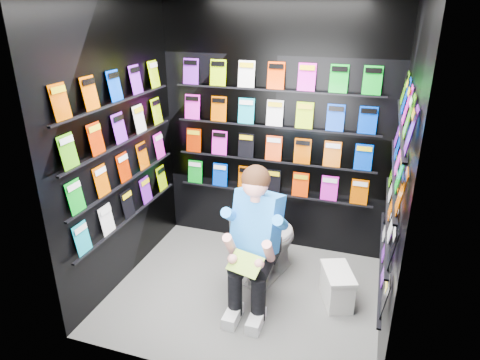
% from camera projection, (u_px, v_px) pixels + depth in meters
% --- Properties ---
extents(floor, '(2.40, 2.40, 0.00)m').
position_uv_depth(floor, '(245.00, 293.00, 4.00)').
color(floor, slate).
rests_on(floor, ground).
extents(wall_back, '(2.40, 0.04, 2.60)m').
position_uv_depth(wall_back, '(275.00, 131.00, 4.38)').
color(wall_back, black).
rests_on(wall_back, floor).
extents(wall_front, '(2.40, 0.04, 2.60)m').
position_uv_depth(wall_front, '(197.00, 216.00, 2.62)').
color(wall_front, black).
rests_on(wall_front, floor).
extents(wall_left, '(0.04, 2.00, 2.60)m').
position_uv_depth(wall_left, '(119.00, 148.00, 3.85)').
color(wall_left, black).
rests_on(wall_left, floor).
extents(wall_right, '(0.04, 2.00, 2.60)m').
position_uv_depth(wall_right, '(400.00, 180.00, 3.15)').
color(wall_right, black).
rests_on(wall_right, floor).
extents(comics_back, '(2.10, 0.06, 1.37)m').
position_uv_depth(comics_back, '(274.00, 131.00, 4.35)').
color(comics_back, '#CE5300').
rests_on(comics_back, wall_back).
extents(comics_left, '(0.06, 1.70, 1.37)m').
position_uv_depth(comics_left, '(121.00, 148.00, 3.84)').
color(comics_left, '#CE5300').
rests_on(comics_left, wall_left).
extents(comics_right, '(0.06, 1.70, 1.37)m').
position_uv_depth(comics_right, '(396.00, 179.00, 3.16)').
color(comics_right, '#CE5300').
rests_on(comics_right, wall_right).
extents(toilet, '(0.60, 0.83, 0.73)m').
position_uv_depth(toilet, '(268.00, 242.00, 4.14)').
color(toilet, white).
rests_on(toilet, floor).
extents(longbox, '(0.34, 0.44, 0.29)m').
position_uv_depth(longbox, '(337.00, 288.00, 3.83)').
color(longbox, white).
rests_on(longbox, floor).
extents(longbox_lid, '(0.37, 0.47, 0.03)m').
position_uv_depth(longbox_lid, '(338.00, 273.00, 3.77)').
color(longbox_lid, white).
rests_on(longbox_lid, longbox).
extents(reader, '(0.71, 0.89, 1.43)m').
position_uv_depth(reader, '(258.00, 222.00, 3.65)').
color(reader, blue).
rests_on(reader, toilet).
extents(held_comic, '(0.31, 0.23, 0.12)m').
position_uv_depth(held_comic, '(245.00, 264.00, 3.42)').
color(held_comic, green).
rests_on(held_comic, reader).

